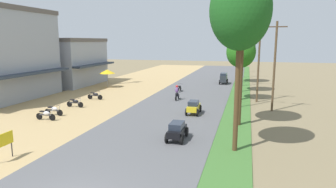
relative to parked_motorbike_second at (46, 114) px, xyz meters
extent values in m
cube|color=#2D3847|center=(-6.50, 6.01, 2.52)|extent=(1.20, 13.14, 0.25)
cube|color=#999EA8|center=(-10.63, 18.86, 2.65)|extent=(8.69, 10.21, 6.40)
cube|color=#2D3847|center=(-5.68, 18.86, 2.52)|extent=(1.20, 10.21, 0.25)
cube|color=#59514C|center=(-10.63, 18.86, 6.10)|extent=(8.89, 10.41, 0.50)
cylinder|color=black|center=(0.59, 0.00, -0.21)|extent=(0.56, 0.06, 0.56)
cylinder|color=black|center=(-0.65, 0.00, -0.21)|extent=(0.56, 0.06, 0.56)
cube|color=#333338|center=(-0.03, 0.00, -0.03)|extent=(1.12, 0.12, 0.12)
ellipsoid|color=silver|center=(0.05, 0.00, 0.11)|extent=(0.64, 0.28, 0.32)
cube|color=black|center=(-0.31, 0.00, 0.23)|extent=(0.44, 0.20, 0.10)
cylinder|color=#A5A8AD|center=(0.53, 0.00, 0.06)|extent=(0.26, 0.05, 0.68)
cylinder|color=black|center=(0.47, 0.00, 0.43)|extent=(0.04, 0.54, 0.04)
cylinder|color=black|center=(0.23, 1.54, -0.21)|extent=(0.56, 0.06, 0.56)
cylinder|color=black|center=(-1.01, 1.54, -0.21)|extent=(0.56, 0.06, 0.56)
cube|color=#333338|center=(-0.39, 1.54, -0.03)|extent=(1.12, 0.12, 0.12)
ellipsoid|color=silver|center=(-0.31, 1.54, 0.11)|extent=(0.64, 0.28, 0.32)
cube|color=black|center=(-0.67, 1.54, 0.23)|extent=(0.44, 0.20, 0.10)
cylinder|color=#A5A8AD|center=(0.17, 1.54, 0.06)|extent=(0.26, 0.05, 0.68)
cylinder|color=black|center=(0.11, 1.54, 0.43)|extent=(0.04, 0.54, 0.04)
cylinder|color=black|center=(0.20, 4.93, -0.21)|extent=(0.56, 0.06, 0.56)
cylinder|color=black|center=(-1.04, 4.93, -0.21)|extent=(0.56, 0.06, 0.56)
cube|color=#333338|center=(-0.42, 4.93, -0.03)|extent=(1.12, 0.12, 0.12)
ellipsoid|color=black|center=(-0.34, 4.93, 0.11)|extent=(0.64, 0.28, 0.32)
cube|color=black|center=(-0.70, 4.93, 0.23)|extent=(0.44, 0.20, 0.10)
cylinder|color=#A5A8AD|center=(0.14, 4.93, 0.06)|extent=(0.26, 0.05, 0.68)
cylinder|color=black|center=(0.08, 4.93, 0.43)|extent=(0.04, 0.54, 0.04)
cylinder|color=black|center=(0.17, 8.97, -0.21)|extent=(0.56, 0.06, 0.56)
cylinder|color=black|center=(-1.07, 8.97, -0.21)|extent=(0.56, 0.06, 0.56)
cube|color=#333338|center=(-0.45, 8.97, -0.03)|extent=(1.12, 0.12, 0.12)
ellipsoid|color=black|center=(-0.37, 8.97, 0.11)|extent=(0.64, 0.28, 0.32)
cube|color=black|center=(-0.73, 8.97, 0.23)|extent=(0.44, 0.20, 0.10)
cylinder|color=#A5A8AD|center=(0.11, 8.97, 0.06)|extent=(0.26, 0.05, 0.68)
cylinder|color=black|center=(0.05, 8.97, 0.43)|extent=(0.04, 0.54, 0.04)
cylinder|color=#262628|center=(3.23, -7.19, -0.09)|extent=(0.06, 0.06, 0.80)
cube|color=yellow|center=(3.23, -7.69, 0.66)|extent=(0.04, 1.30, 0.70)
cylinder|color=#99999E|center=(-3.06, 17.36, 0.56)|extent=(0.05, 0.05, 2.10)
cone|color=gold|center=(-3.06, 17.36, 1.76)|extent=(2.20, 2.20, 0.55)
cylinder|color=#4C351E|center=(15.29, -2.96, 2.94)|extent=(0.28, 0.28, 6.86)
ellipsoid|color=#19511B|center=(15.29, -2.96, 7.58)|extent=(3.39, 3.39, 4.41)
cylinder|color=#4C351E|center=(15.31, 2.71, 2.91)|extent=(0.37, 0.37, 6.80)
ellipsoid|color=#225B1E|center=(15.31, 2.71, 7.41)|extent=(3.60, 3.60, 4.03)
cylinder|color=#4C351E|center=(15.06, 13.03, 1.67)|extent=(0.41, 0.41, 4.32)
ellipsoid|color=#236417|center=(15.06, 13.03, 4.78)|extent=(3.13, 3.13, 3.43)
cylinder|color=#4C351E|center=(14.91, 18.50, 2.35)|extent=(0.32, 0.32, 5.69)
ellipsoid|color=#1E531A|center=(14.91, 18.50, 6.25)|extent=(3.40, 3.40, 3.83)
cylinder|color=#4C351E|center=(15.00, 28.03, 1.71)|extent=(0.32, 0.32, 4.41)
ellipsoid|color=#276320|center=(15.00, 28.03, 5.21)|extent=(3.77, 3.77, 4.71)
cylinder|color=gray|center=(15.17, 9.16, 3.28)|extent=(0.16, 0.16, 7.55)
cylinder|color=gray|center=(14.47, 9.16, 6.90)|extent=(1.40, 0.08, 0.08)
ellipsoid|color=silver|center=(13.77, 9.16, 6.83)|extent=(0.36, 0.20, 0.14)
cylinder|color=gray|center=(15.87, 9.16, 6.90)|extent=(1.40, 0.08, 0.08)
ellipsoid|color=silver|center=(16.57, 9.16, 6.83)|extent=(0.36, 0.20, 0.14)
cylinder|color=gray|center=(15.17, 23.88, 3.04)|extent=(0.16, 0.16, 7.06)
cylinder|color=gray|center=(14.47, 23.88, 6.42)|extent=(1.40, 0.08, 0.08)
ellipsoid|color=silver|center=(13.77, 23.88, 6.35)|extent=(0.36, 0.20, 0.14)
cylinder|color=gray|center=(15.87, 23.88, 6.42)|extent=(1.40, 0.08, 0.08)
ellipsoid|color=silver|center=(16.57, 23.88, 6.35)|extent=(0.36, 0.20, 0.14)
cylinder|color=gray|center=(15.17, 34.42, 3.02)|extent=(0.16, 0.16, 7.02)
cylinder|color=gray|center=(14.47, 34.42, 6.38)|extent=(1.40, 0.08, 0.08)
ellipsoid|color=silver|center=(13.77, 34.42, 6.31)|extent=(0.36, 0.20, 0.14)
cylinder|color=gray|center=(15.87, 34.42, 6.38)|extent=(1.40, 0.08, 0.08)
ellipsoid|color=silver|center=(16.57, 34.42, 6.31)|extent=(0.36, 0.20, 0.14)
cylinder|color=gray|center=(15.17, 43.81, 3.52)|extent=(0.16, 0.16, 8.03)
cylinder|color=gray|center=(14.47, 43.81, 7.38)|extent=(1.40, 0.08, 0.08)
ellipsoid|color=silver|center=(13.77, 43.81, 7.31)|extent=(0.36, 0.20, 0.14)
cylinder|color=gray|center=(15.87, 43.81, 7.38)|extent=(1.40, 0.08, 0.08)
ellipsoid|color=silver|center=(16.57, 43.81, 7.31)|extent=(0.36, 0.20, 0.14)
cylinder|color=brown|center=(16.93, 12.52, 3.99)|extent=(0.20, 0.20, 9.09)
cube|color=#473323|center=(16.93, 12.52, 8.04)|extent=(1.80, 0.10, 0.10)
cylinder|color=brown|center=(18.20, 8.58, 3.57)|extent=(0.20, 0.20, 8.24)
cube|color=#473323|center=(18.20, 8.58, 7.19)|extent=(1.80, 0.10, 0.10)
cube|color=black|center=(11.54, -2.02, 0.10)|extent=(0.88, 2.25, 0.44)
cube|color=#232B38|center=(11.54, -2.12, 0.52)|extent=(0.81, 1.30, 0.40)
cylinder|color=black|center=(12.04, -2.83, -0.15)|extent=(0.11, 0.64, 0.64)
cylinder|color=black|center=(11.05, -2.83, -0.15)|extent=(0.11, 0.64, 0.64)
cylinder|color=black|center=(12.04, -1.21, -0.15)|extent=(0.11, 0.64, 0.64)
cylinder|color=black|center=(11.05, -1.21, -0.15)|extent=(0.11, 0.64, 0.64)
cube|color=gold|center=(11.34, 5.23, 0.10)|extent=(0.88, 2.25, 0.44)
cube|color=#232B38|center=(11.34, 5.13, 0.52)|extent=(0.81, 1.30, 0.40)
cylinder|color=black|center=(11.84, 4.42, -0.15)|extent=(0.11, 0.64, 0.64)
cylinder|color=black|center=(10.85, 4.42, -0.15)|extent=(0.11, 0.64, 0.64)
cylinder|color=black|center=(11.84, 6.04, -0.15)|extent=(0.11, 0.64, 0.64)
cylinder|color=black|center=(10.85, 6.04, -0.15)|extent=(0.11, 0.64, 0.64)
cube|color=#282D33|center=(12.40, 25.11, 0.38)|extent=(0.95, 2.40, 0.95)
cube|color=#232B38|center=(12.40, 25.01, 1.03)|extent=(0.87, 2.00, 0.35)
cylinder|color=black|center=(12.93, 24.25, -0.13)|extent=(0.12, 0.68, 0.68)
cylinder|color=black|center=(11.86, 24.25, -0.13)|extent=(0.12, 0.68, 0.68)
cylinder|color=black|center=(12.93, 25.98, -0.13)|extent=(0.12, 0.68, 0.68)
cylinder|color=black|center=(11.86, 25.98, -0.13)|extent=(0.12, 0.68, 0.68)
cylinder|color=black|center=(8.44, 11.77, -0.19)|extent=(0.06, 0.56, 0.56)
cylinder|color=black|center=(8.44, 10.53, -0.19)|extent=(0.06, 0.56, 0.56)
cube|color=#333338|center=(8.44, 11.15, -0.01)|extent=(0.12, 1.12, 0.12)
ellipsoid|color=black|center=(8.44, 11.23, 0.13)|extent=(0.28, 0.64, 0.32)
cube|color=black|center=(8.44, 10.87, 0.25)|extent=(0.20, 0.44, 0.10)
cylinder|color=#A5A8AD|center=(8.44, 11.71, 0.08)|extent=(0.05, 0.26, 0.68)
cylinder|color=black|center=(8.44, 11.65, 0.45)|extent=(0.54, 0.04, 0.04)
ellipsoid|color=#724C8C|center=(8.44, 10.95, 0.65)|extent=(0.36, 0.28, 0.64)
sphere|color=red|center=(8.44, 10.99, 1.05)|extent=(0.28, 0.28, 0.28)
cylinder|color=#2D2D38|center=(8.30, 11.05, 0.01)|extent=(0.12, 0.12, 0.48)
cylinder|color=#2D2D38|center=(8.58, 11.05, 0.01)|extent=(0.12, 0.12, 0.48)
cylinder|color=black|center=(7.49, 17.15, -0.19)|extent=(0.06, 0.56, 0.56)
cylinder|color=black|center=(7.49, 15.91, -0.19)|extent=(0.06, 0.56, 0.56)
cube|color=#333338|center=(7.49, 16.53, -0.01)|extent=(0.12, 1.12, 0.12)
ellipsoid|color=black|center=(7.49, 16.61, 0.13)|extent=(0.28, 0.64, 0.32)
cube|color=black|center=(7.49, 16.25, 0.25)|extent=(0.20, 0.44, 0.10)
cylinder|color=#A5A8AD|center=(7.49, 17.09, 0.08)|extent=(0.05, 0.26, 0.68)
cylinder|color=black|center=(7.49, 17.03, 0.45)|extent=(0.54, 0.04, 0.04)
camera|label=1|loc=(15.80, -20.18, 5.90)|focal=31.65mm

